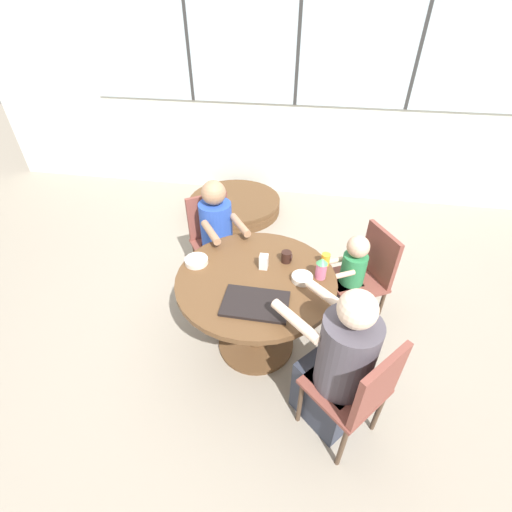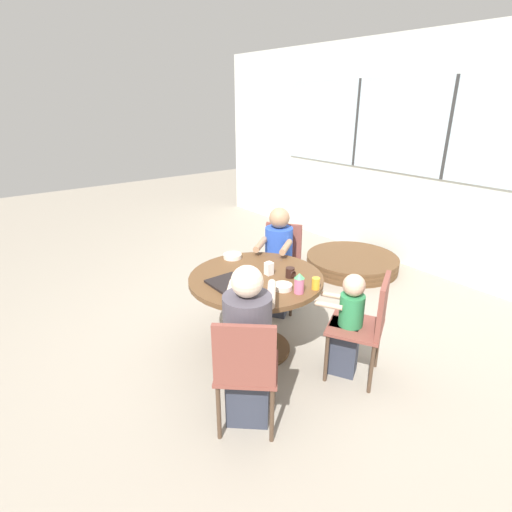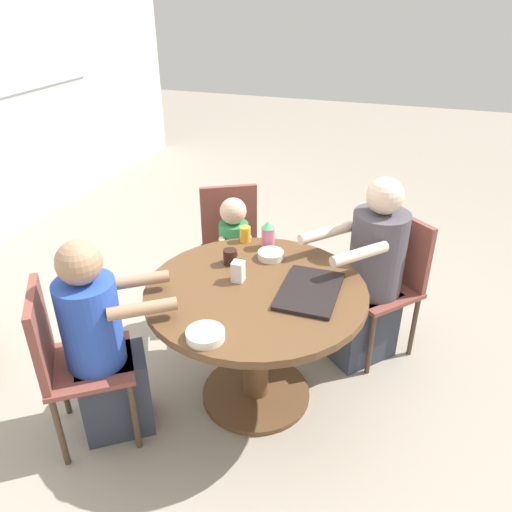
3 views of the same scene
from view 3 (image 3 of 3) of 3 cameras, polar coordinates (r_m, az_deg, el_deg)
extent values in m
plane|color=gray|center=(2.92, 0.00, -15.53)|extent=(16.00, 16.00, 0.00)
cylinder|color=brown|center=(2.49, 0.00, -4.04)|extent=(1.11, 1.11, 0.04)
cylinder|color=brown|center=(2.70, 0.00, -10.41)|extent=(0.14, 0.14, 0.67)
cylinder|color=brown|center=(2.91, 0.00, -15.32)|extent=(0.60, 0.60, 0.03)
cube|color=brown|center=(2.57, -18.46, -11.64)|extent=(0.56, 0.56, 0.03)
cube|color=brown|center=(2.46, -23.45, -8.16)|extent=(0.33, 0.25, 0.42)
cylinder|color=#4C3828|center=(2.84, -14.32, -12.47)|extent=(0.03, 0.03, 0.42)
cylinder|color=#4C3828|center=(2.59, -13.71, -17.31)|extent=(0.03, 0.03, 0.42)
cylinder|color=#4C3828|center=(2.86, -21.26, -13.34)|extent=(0.03, 0.03, 0.42)
cylinder|color=#4C3828|center=(2.62, -21.50, -18.21)|extent=(0.03, 0.03, 0.42)
cube|color=brown|center=(3.06, 13.71, -3.76)|extent=(0.56, 0.56, 0.03)
cube|color=brown|center=(3.07, 16.67, 0.69)|extent=(0.28, 0.31, 0.42)
cylinder|color=#4C3828|center=(2.99, 12.96, -9.79)|extent=(0.03, 0.03, 0.42)
cylinder|color=#4C3828|center=(3.19, 8.93, -6.60)|extent=(0.03, 0.03, 0.42)
cylinder|color=#4C3828|center=(3.20, 17.56, -7.68)|extent=(0.03, 0.03, 0.42)
cylinder|color=#4C3828|center=(3.38, 13.49, -4.83)|extent=(0.03, 0.03, 0.42)
cube|color=brown|center=(3.33, -2.59, -0.09)|extent=(0.54, 0.54, 0.03)
cube|color=brown|center=(3.39, -3.11, 4.65)|extent=(0.22, 0.35, 0.42)
cylinder|color=#4C3828|center=(3.32, 0.82, -4.61)|extent=(0.03, 0.03, 0.42)
cylinder|color=#4C3828|center=(3.28, -5.04, -5.18)|extent=(0.03, 0.03, 0.42)
cylinder|color=#4C3828|center=(3.61, -0.22, -1.69)|extent=(0.03, 0.03, 0.42)
cylinder|color=#4C3828|center=(3.57, -5.60, -2.18)|extent=(0.03, 0.03, 0.42)
cube|color=#333847|center=(2.70, -15.69, -14.80)|extent=(0.39, 0.41, 0.45)
cylinder|color=#284CB7|center=(2.43, -18.37, -7.31)|extent=(0.28, 0.28, 0.44)
sphere|color=#A37A5B|center=(2.26, -19.60, -0.70)|extent=(0.20, 0.20, 0.20)
cylinder|color=#A37A5B|center=(2.47, -13.43, -2.75)|extent=(0.23, 0.28, 0.06)
cylinder|color=#A37A5B|center=(2.26, -12.85, -5.92)|extent=(0.23, 0.28, 0.06)
cube|color=#333847|center=(3.12, 11.85, -7.57)|extent=(0.47, 0.46, 0.45)
cylinder|color=#4C4751|center=(2.91, 13.71, 0.32)|extent=(0.31, 0.31, 0.49)
sphere|color=beige|center=(2.77, 14.53, 6.67)|extent=(0.20, 0.20, 0.20)
cylinder|color=beige|center=(2.59, 11.76, 0.22)|extent=(0.30, 0.27, 0.06)
cylinder|color=beige|center=(2.78, 8.02, 2.63)|extent=(0.30, 0.27, 0.06)
cube|color=#333847|center=(3.37, -2.33, -3.87)|extent=(0.28, 0.26, 0.45)
cylinder|color=#2D844C|center=(3.23, -2.55, 1.73)|extent=(0.19, 0.19, 0.25)
sphere|color=#DBB293|center=(3.14, -2.63, 5.16)|extent=(0.17, 0.17, 0.17)
cylinder|color=#DBB293|center=(3.08, -0.58, 1.33)|extent=(0.20, 0.14, 0.04)
cylinder|color=#DBB293|center=(3.05, -3.71, 1.06)|extent=(0.20, 0.14, 0.04)
cube|color=black|center=(2.45, 6.17, -3.97)|extent=(0.41, 0.27, 0.02)
cylinder|color=black|center=(2.67, -2.98, -0.10)|extent=(0.07, 0.07, 0.08)
torus|color=black|center=(2.69, -2.70, 0.25)|extent=(0.01, 0.06, 0.06)
cylinder|color=#CC668C|center=(2.82, 1.39, 2.12)|extent=(0.07, 0.07, 0.12)
cone|color=#4CB266|center=(2.79, 1.41, 3.60)|extent=(0.08, 0.08, 0.04)
cylinder|color=gold|center=(2.90, -1.24, 2.52)|extent=(0.06, 0.06, 0.09)
cube|color=silver|center=(2.51, -2.07, -1.78)|extent=(0.06, 0.06, 0.11)
cylinder|color=silver|center=(2.15, -5.81, -8.96)|extent=(0.17, 0.17, 0.04)
cylinder|color=silver|center=(2.73, 1.71, 0.12)|extent=(0.14, 0.14, 0.04)
camera|label=1|loc=(2.55, 49.61, 24.56)|focal=24.00mm
camera|label=2|loc=(4.50, 37.26, 24.18)|focal=28.00mm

